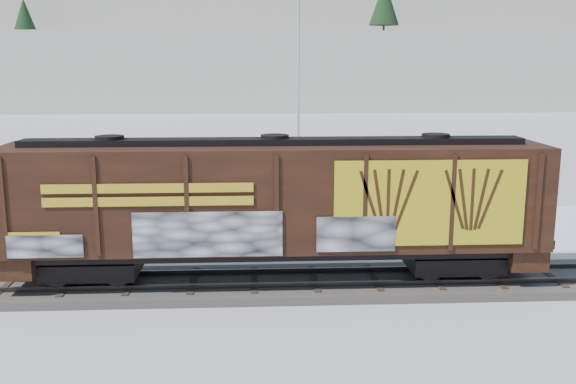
{
  "coord_description": "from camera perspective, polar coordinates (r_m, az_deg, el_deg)",
  "views": [
    {
      "loc": [
        0.06,
        -20.27,
        7.33
      ],
      "look_at": [
        1.28,
        3.0,
        2.64
      ],
      "focal_mm": 40.0,
      "sensor_mm": 36.0,
      "label": 1
    }
  ],
  "objects": [
    {
      "name": "ground",
      "position": [
        21.56,
        -3.02,
        -8.52
      ],
      "size": [
        500.0,
        500.0,
        0.0
      ],
      "primitive_type": "plane",
      "color": "white",
      "rests_on": "ground"
    },
    {
      "name": "rail_track",
      "position": [
        21.51,
        -3.03,
        -8.16
      ],
      "size": [
        50.0,
        3.4,
        0.43
      ],
      "color": "#59544C",
      "rests_on": "ground"
    },
    {
      "name": "parking_strip",
      "position": [
        28.72,
        -3.03,
        -3.4
      ],
      "size": [
        40.0,
        8.0,
        0.03
      ],
      "primitive_type": "cube",
      "color": "white",
      "rests_on": "ground"
    },
    {
      "name": "hillside",
      "position": [
        160.22,
        -3.13,
        13.88
      ],
      "size": [
        360.0,
        110.0,
        93.0
      ],
      "color": "white",
      "rests_on": "ground"
    },
    {
      "name": "hopper_railcar",
      "position": [
        20.74,
        -1.15,
        -0.78
      ],
      "size": [
        17.27,
        3.06,
        4.57
      ],
      "color": "black",
      "rests_on": "rail_track"
    },
    {
      "name": "flagpole",
      "position": [
        32.52,
        1.12,
        6.82
      ],
      "size": [
        2.3,
        0.9,
        12.63
      ],
      "color": "silver",
      "rests_on": "ground"
    },
    {
      "name": "car_silver",
      "position": [
        29.9,
        -22.37,
        -2.26
      ],
      "size": [
        4.38,
        3.15,
        1.39
      ],
      "primitive_type": "imported",
      "rotation": [
        0.0,
        0.0,
        1.15
      ],
      "color": "#B9BBC1",
      "rests_on": "parking_strip"
    },
    {
      "name": "car_white",
      "position": [
        28.7,
        -12.54,
        -1.99
      ],
      "size": [
        5.13,
        3.28,
        1.6
      ],
      "primitive_type": "imported",
      "rotation": [
        0.0,
        0.0,
        1.21
      ],
      "color": "silver",
      "rests_on": "parking_strip"
    },
    {
      "name": "car_dark",
      "position": [
        29.24,
        -0.13,
        -1.75
      ],
      "size": [
        4.56,
        1.87,
        1.32
      ],
      "primitive_type": "imported",
      "rotation": [
        0.0,
        0.0,
        1.58
      ],
      "color": "black",
      "rests_on": "parking_strip"
    }
  ]
}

